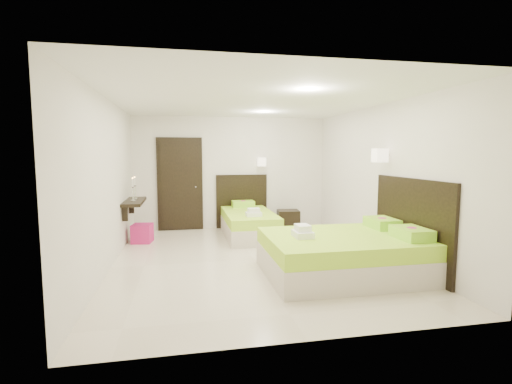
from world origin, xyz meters
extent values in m
plane|color=beige|center=(0.00, 0.00, 0.00)|extent=(5.50, 5.50, 0.00)
cube|color=beige|center=(0.23, 1.74, 0.16)|extent=(1.01, 2.01, 0.32)
cube|color=#95D522|center=(0.23, 1.74, 0.42)|extent=(1.00, 1.99, 0.20)
cube|color=black|center=(0.23, 2.72, 0.63)|extent=(1.21, 0.05, 1.26)
cube|color=#9FE82A|center=(0.23, 2.50, 0.59)|extent=(0.50, 0.34, 0.14)
cylinder|color=#D33184|center=(0.23, 2.50, 0.67)|extent=(0.12, 0.12, 0.00)
cube|color=white|center=(0.23, 1.19, 0.56)|extent=(0.30, 0.22, 0.08)
cube|color=white|center=(0.23, 1.19, 0.64)|extent=(0.23, 0.17, 0.08)
cube|color=#F3E2C7|center=(0.67, 2.57, 1.56)|extent=(0.18, 0.18, 0.20)
cylinder|color=#2D2116|center=(0.67, 2.65, 1.56)|extent=(0.03, 0.16, 0.03)
cube|color=beige|center=(1.13, -0.98, 0.18)|extent=(2.23, 1.67, 0.36)
cube|color=#95D522|center=(1.13, -0.98, 0.47)|extent=(2.21, 1.66, 0.22)
cube|color=black|center=(2.22, -0.98, 0.70)|extent=(0.05, 1.90, 1.39)
cube|color=#9FE82A|center=(1.97, -1.38, 0.66)|extent=(0.38, 0.56, 0.16)
cylinder|color=#D33184|center=(1.97, -1.38, 0.74)|extent=(0.13, 0.13, 0.00)
cube|color=#9FE82A|center=(1.97, -0.59, 0.66)|extent=(0.38, 0.56, 0.16)
cylinder|color=#D33184|center=(1.97, -0.59, 0.74)|extent=(0.13, 0.13, 0.00)
cube|color=white|center=(0.52, -0.98, 0.62)|extent=(0.25, 0.33, 0.09)
cube|color=white|center=(0.52, -0.98, 0.71)|extent=(0.18, 0.25, 0.09)
cube|color=#F3E2C7|center=(2.07, -0.28, 1.73)|extent=(0.20, 0.20, 0.22)
cylinder|color=#2D2116|center=(2.15, -0.28, 1.73)|extent=(0.16, 0.03, 0.03)
cube|color=black|center=(1.27, 2.34, 0.22)|extent=(0.54, 0.49, 0.44)
cube|color=#AD175C|center=(-1.94, 1.60, 0.18)|extent=(0.42, 0.42, 0.37)
cube|color=black|center=(-1.20, 2.71, 1.05)|extent=(1.02, 0.06, 2.14)
cube|color=black|center=(-1.20, 2.67, 1.05)|extent=(0.88, 0.04, 2.06)
cylinder|color=silver|center=(-0.85, 2.64, 1.00)|extent=(0.03, 0.10, 0.03)
cube|color=black|center=(-2.08, 1.60, 0.82)|extent=(0.35, 1.20, 0.06)
cube|color=black|center=(-2.19, 1.15, 0.67)|extent=(0.10, 0.04, 0.30)
cube|color=black|center=(-2.19, 2.05, 0.67)|extent=(0.10, 0.04, 0.30)
cylinder|color=silver|center=(-2.08, 1.45, 0.86)|extent=(0.10, 0.10, 0.02)
cylinder|color=silver|center=(-2.08, 1.45, 0.98)|extent=(0.02, 0.02, 0.22)
cone|color=silver|center=(-2.08, 1.45, 1.11)|extent=(0.07, 0.07, 0.04)
cylinder|color=white|center=(-2.08, 1.45, 1.20)|extent=(0.02, 0.02, 0.15)
sphere|color=#FFB23F|center=(-2.08, 1.45, 1.29)|extent=(0.02, 0.02, 0.02)
cylinder|color=silver|center=(-2.08, 1.75, 0.86)|extent=(0.10, 0.10, 0.02)
cylinder|color=silver|center=(-2.08, 1.75, 0.98)|extent=(0.02, 0.02, 0.22)
cone|color=silver|center=(-2.08, 1.75, 1.11)|extent=(0.07, 0.07, 0.04)
cylinder|color=white|center=(-2.08, 1.75, 1.20)|extent=(0.02, 0.02, 0.15)
sphere|color=#FFB23F|center=(-2.08, 1.75, 1.29)|extent=(0.02, 0.02, 0.02)
camera|label=1|loc=(-1.12, -5.91, 1.77)|focal=26.00mm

